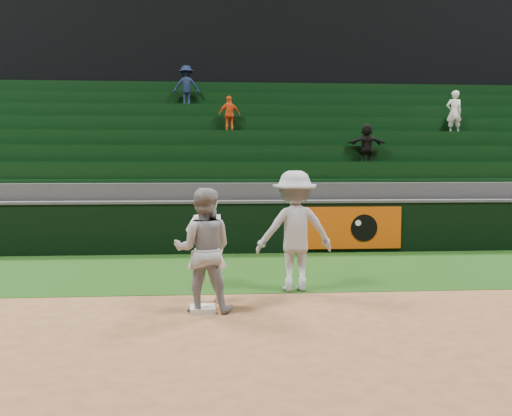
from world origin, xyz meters
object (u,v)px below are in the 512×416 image
(first_base, at_px, (203,309))
(base_coach, at_px, (295,231))
(baserunner, at_px, (203,250))
(first_baseman, at_px, (206,248))

(first_base, height_order, base_coach, base_coach)
(baserunner, bearing_deg, base_coach, -135.54)
(first_base, distance_m, base_coach, 2.19)
(first_baseman, height_order, baserunner, baserunner)
(baserunner, relative_size, base_coach, 0.89)
(first_baseman, bearing_deg, first_base, 71.49)
(first_base, bearing_deg, base_coach, 39.67)
(first_base, distance_m, first_baseman, 0.97)
(baserunner, bearing_deg, first_base, 66.51)
(first_base, xyz_separation_m, base_coach, (1.51, 1.25, 0.97))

